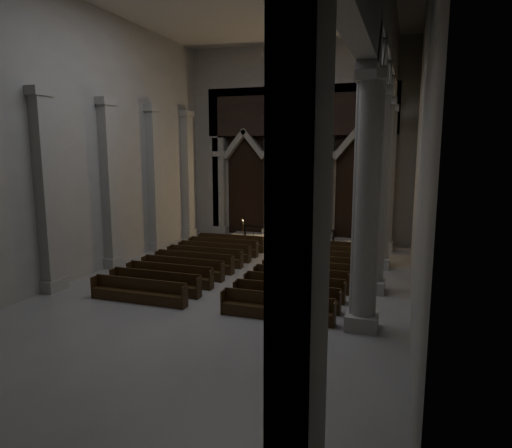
# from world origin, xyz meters

# --- Properties ---
(room) EXTENTS (24.00, 24.10, 12.00)m
(room) POSITION_xyz_m (0.00, 0.00, 7.60)
(room) COLOR gray
(room) RESTS_ON ground
(sanctuary_wall) EXTENTS (14.00, 0.77, 12.00)m
(sanctuary_wall) POSITION_xyz_m (0.00, 11.54, 6.62)
(sanctuary_wall) COLOR #A19E96
(sanctuary_wall) RESTS_ON ground
(right_arcade) EXTENTS (1.00, 24.00, 12.00)m
(right_arcade) POSITION_xyz_m (5.50, 1.33, 7.83)
(right_arcade) COLOR #A19E96
(right_arcade) RESTS_ON ground
(left_pilasters) EXTENTS (0.60, 13.00, 8.03)m
(left_pilasters) POSITION_xyz_m (-6.75, 3.50, 3.91)
(left_pilasters) COLOR #A19E96
(left_pilasters) RESTS_ON ground
(sanctuary_step) EXTENTS (8.50, 2.60, 0.15)m
(sanctuary_step) POSITION_xyz_m (0.00, 10.60, 0.07)
(sanctuary_step) COLOR #A19E96
(sanctuary_step) RESTS_ON ground
(altar) EXTENTS (2.18, 0.87, 1.10)m
(altar) POSITION_xyz_m (1.11, 10.94, 0.71)
(altar) COLOR beige
(altar) RESTS_ON sanctuary_step
(altar_rail) EXTENTS (5.51, 0.09, 1.08)m
(altar_rail) POSITION_xyz_m (0.00, 9.10, 0.72)
(altar_rail) COLOR black
(altar_rail) RESTS_ON ground
(candle_stand_left) EXTENTS (0.24, 0.24, 1.40)m
(candle_stand_left) POSITION_xyz_m (-2.79, 8.98, 0.38)
(candle_stand_left) COLOR #A87D33
(candle_stand_left) RESTS_ON ground
(candle_stand_right) EXTENTS (0.22, 0.22, 1.33)m
(candle_stand_right) POSITION_xyz_m (2.38, 9.83, 0.36)
(candle_stand_right) COLOR #A87D33
(candle_stand_right) RESTS_ON ground
(pews) EXTENTS (9.35, 9.75, 0.88)m
(pews) POSITION_xyz_m (0.00, 2.07, 0.29)
(pews) COLOR black
(pews) RESTS_ON ground
(worshipper) EXTENTS (0.54, 0.41, 1.31)m
(worshipper) POSITION_xyz_m (0.31, 7.35, 0.66)
(worshipper) COLOR black
(worshipper) RESTS_ON ground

